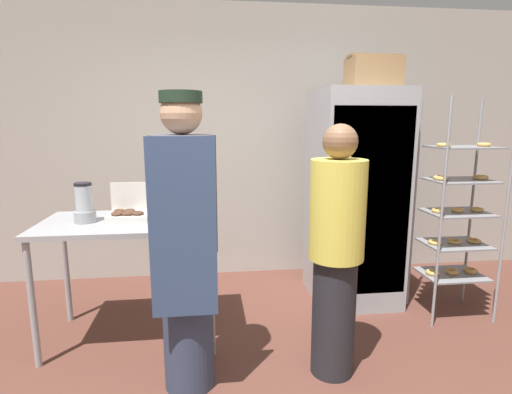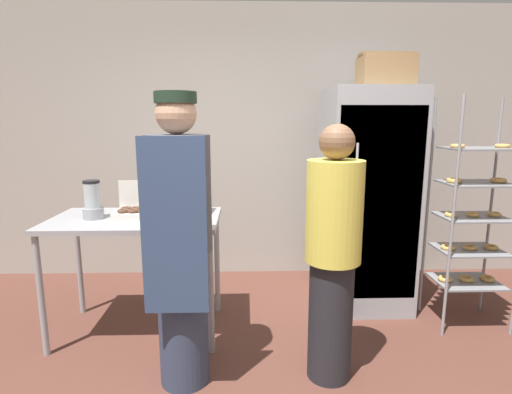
{
  "view_description": "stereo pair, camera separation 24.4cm",
  "coord_description": "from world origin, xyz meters",
  "px_view_note": "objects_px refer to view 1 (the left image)",
  "views": [
    {
      "loc": [
        -0.37,
        -1.78,
        1.6
      ],
      "look_at": [
        -0.05,
        0.84,
        1.1
      ],
      "focal_mm": 28.0,
      "sensor_mm": 36.0,
      "label": 1
    },
    {
      "loc": [
        -0.12,
        -1.8,
        1.6
      ],
      "look_at": [
        -0.05,
        0.84,
        1.1
      ],
      "focal_mm": 28.0,
      "sensor_mm": 36.0,
      "label": 2
    }
  ],
  "objects_px": {
    "baking_rack": "(457,214)",
    "binder_stack": "(183,205)",
    "blender_pitcher": "(84,205)",
    "person_baker": "(185,242)",
    "donut_box": "(129,214)",
    "person_customer": "(336,252)",
    "refrigerator": "(354,198)",
    "cardboard_storage_box": "(373,72)"
  },
  "relations": [
    {
      "from": "refrigerator",
      "to": "donut_box",
      "type": "bearing_deg",
      "value": -165.63
    },
    {
      "from": "cardboard_storage_box",
      "to": "refrigerator",
      "type": "bearing_deg",
      "value": 155.87
    },
    {
      "from": "baking_rack",
      "to": "binder_stack",
      "type": "height_order",
      "value": "baking_rack"
    },
    {
      "from": "person_customer",
      "to": "binder_stack",
      "type": "bearing_deg",
      "value": 141.37
    },
    {
      "from": "blender_pitcher",
      "to": "binder_stack",
      "type": "xyz_separation_m",
      "value": [
        0.67,
        0.19,
        -0.06
      ]
    },
    {
      "from": "donut_box",
      "to": "person_baker",
      "type": "distance_m",
      "value": 0.77
    },
    {
      "from": "refrigerator",
      "to": "person_customer",
      "type": "height_order",
      "value": "refrigerator"
    },
    {
      "from": "refrigerator",
      "to": "person_customer",
      "type": "xyz_separation_m",
      "value": [
        -0.52,
        -1.08,
        -0.13
      ]
    },
    {
      "from": "person_customer",
      "to": "person_baker",
      "type": "bearing_deg",
      "value": -178.47
    },
    {
      "from": "blender_pitcher",
      "to": "donut_box",
      "type": "bearing_deg",
      "value": 4.63
    },
    {
      "from": "donut_box",
      "to": "blender_pitcher",
      "type": "xyz_separation_m",
      "value": [
        -0.29,
        -0.02,
        0.08
      ]
    },
    {
      "from": "baking_rack",
      "to": "blender_pitcher",
      "type": "relative_size",
      "value": 6.32
    },
    {
      "from": "binder_stack",
      "to": "person_baker",
      "type": "distance_m",
      "value": 0.8
    },
    {
      "from": "binder_stack",
      "to": "cardboard_storage_box",
      "type": "height_order",
      "value": "cardboard_storage_box"
    },
    {
      "from": "refrigerator",
      "to": "blender_pitcher",
      "type": "xyz_separation_m",
      "value": [
        -2.16,
        -0.5,
        0.09
      ]
    },
    {
      "from": "blender_pitcher",
      "to": "person_baker",
      "type": "xyz_separation_m",
      "value": [
        0.73,
        -0.6,
        -0.11
      ]
    },
    {
      "from": "blender_pitcher",
      "to": "baking_rack",
      "type": "bearing_deg",
      "value": 1.72
    },
    {
      "from": "baking_rack",
      "to": "person_baker",
      "type": "xyz_separation_m",
      "value": [
        -2.15,
        -0.69,
        0.05
      ]
    },
    {
      "from": "blender_pitcher",
      "to": "cardboard_storage_box",
      "type": "height_order",
      "value": "cardboard_storage_box"
    },
    {
      "from": "donut_box",
      "to": "person_baker",
      "type": "relative_size",
      "value": 0.16
    },
    {
      "from": "blender_pitcher",
      "to": "cardboard_storage_box",
      "type": "bearing_deg",
      "value": 11.49
    },
    {
      "from": "cardboard_storage_box",
      "to": "person_baker",
      "type": "xyz_separation_m",
      "value": [
        -1.53,
        -1.06,
        -1.09
      ]
    },
    {
      "from": "blender_pitcher",
      "to": "cardboard_storage_box",
      "type": "relative_size",
      "value": 0.66
    },
    {
      "from": "donut_box",
      "to": "cardboard_storage_box",
      "type": "bearing_deg",
      "value": 12.49
    },
    {
      "from": "cardboard_storage_box",
      "to": "person_baker",
      "type": "relative_size",
      "value": 0.24
    },
    {
      "from": "baking_rack",
      "to": "cardboard_storage_box",
      "type": "bearing_deg",
      "value": 149.15
    },
    {
      "from": "binder_stack",
      "to": "refrigerator",
      "type": "bearing_deg",
      "value": 11.73
    },
    {
      "from": "refrigerator",
      "to": "binder_stack",
      "type": "xyz_separation_m",
      "value": [
        -1.49,
        -0.31,
        0.03
      ]
    },
    {
      "from": "refrigerator",
      "to": "binder_stack",
      "type": "relative_size",
      "value": 5.54
    },
    {
      "from": "refrigerator",
      "to": "person_baker",
      "type": "relative_size",
      "value": 1.06
    },
    {
      "from": "baking_rack",
      "to": "person_customer",
      "type": "height_order",
      "value": "baking_rack"
    },
    {
      "from": "person_customer",
      "to": "donut_box",
      "type": "bearing_deg",
      "value": 155.85
    },
    {
      "from": "baking_rack",
      "to": "refrigerator",
      "type": "bearing_deg",
      "value": 150.01
    },
    {
      "from": "refrigerator",
      "to": "donut_box",
      "type": "height_order",
      "value": "refrigerator"
    },
    {
      "from": "donut_box",
      "to": "binder_stack",
      "type": "xyz_separation_m",
      "value": [
        0.38,
        0.17,
        0.02
      ]
    },
    {
      "from": "binder_stack",
      "to": "person_baker",
      "type": "xyz_separation_m",
      "value": [
        0.06,
        -0.8,
        -0.05
      ]
    },
    {
      "from": "binder_stack",
      "to": "person_baker",
      "type": "relative_size",
      "value": 0.19
    },
    {
      "from": "donut_box",
      "to": "person_customer",
      "type": "xyz_separation_m",
      "value": [
        1.35,
        -0.6,
        -0.14
      ]
    },
    {
      "from": "binder_stack",
      "to": "person_baker",
      "type": "height_order",
      "value": "person_baker"
    },
    {
      "from": "donut_box",
      "to": "binder_stack",
      "type": "height_order",
      "value": "donut_box"
    },
    {
      "from": "person_baker",
      "to": "donut_box",
      "type": "bearing_deg",
      "value": 124.7
    },
    {
      "from": "person_customer",
      "to": "blender_pitcher",
      "type": "bearing_deg",
      "value": 160.51
    }
  ]
}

